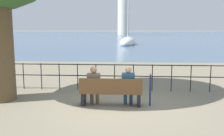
{
  "coord_description": "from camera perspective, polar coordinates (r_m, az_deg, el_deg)",
  "views": [
    {
      "loc": [
        0.56,
        -7.63,
        2.38
      ],
      "look_at": [
        0.0,
        0.5,
        1.12
      ],
      "focal_mm": 40.0,
      "sensor_mm": 36.0,
      "label": 1
    }
  ],
  "objects": [
    {
      "name": "sailboat_0",
      "position": [
        39.59,
        3.65,
        5.87
      ],
      "size": [
        3.15,
        8.55,
        9.22
      ],
      "rotation": [
        0.0,
        0.0,
        -0.11
      ],
      "color": "white",
      "rests_on": "ground_plane"
    },
    {
      "name": "harbor_lighthouse",
      "position": [
        114.56,
        2.65,
        13.57
      ],
      "size": [
        5.14,
        5.14,
        25.62
      ],
      "color": "silver",
      "rests_on": "ground_plane"
    },
    {
      "name": "closed_umbrella",
      "position": [
        7.9,
        8.74,
        -4.44
      ],
      "size": [
        0.09,
        0.09,
        1.05
      ],
      "color": "navy",
      "rests_on": "ground_plane"
    },
    {
      "name": "promenade_railing",
      "position": [
        9.74,
        0.59,
        -1.16
      ],
      "size": [
        11.78,
        0.04,
        1.05
      ],
      "color": "black",
      "rests_on": "ground_plane"
    },
    {
      "name": "park_bench",
      "position": [
        7.83,
        -0.28,
        -5.56
      ],
      "size": [
        1.95,
        0.45,
        0.9
      ],
      "color": "brown",
      "rests_on": "ground_plane"
    },
    {
      "name": "seated_person_right",
      "position": [
        7.83,
        3.73,
        -3.7
      ],
      "size": [
        0.4,
        0.35,
        1.26
      ],
      "color": "navy",
      "rests_on": "ground_plane"
    },
    {
      "name": "harbor_water",
      "position": [
        168.24,
        3.78,
        7.98
      ],
      "size": [
        600.0,
        300.0,
        0.01
      ],
      "color": "#47607A",
      "rests_on": "ground_plane"
    },
    {
      "name": "seated_person_left",
      "position": [
        7.9,
        -4.18,
        -3.6
      ],
      "size": [
        0.4,
        0.35,
        1.25
      ],
      "color": "brown",
      "rests_on": "ground_plane"
    },
    {
      "name": "ground_plane",
      "position": [
        8.01,
        -0.25,
        -8.48
      ],
      "size": [
        1000.0,
        1000.0,
        0.0
      ],
      "primitive_type": "plane",
      "color": "#7A705B"
    }
  ]
}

